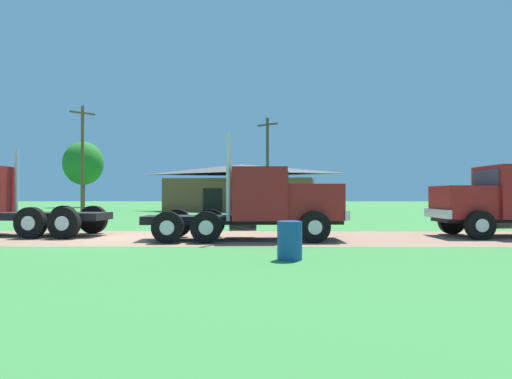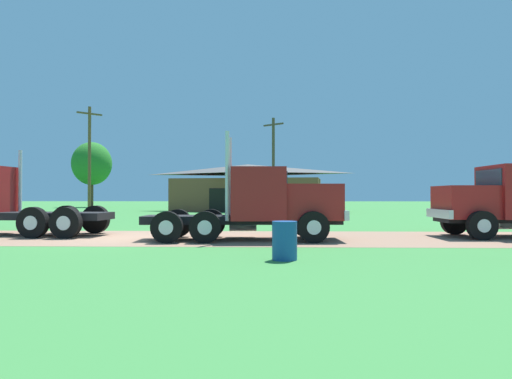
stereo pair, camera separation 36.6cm
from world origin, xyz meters
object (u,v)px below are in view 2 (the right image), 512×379
object	(u,v)px
truck_far_left	(512,204)
shed_building	(247,189)
truck_foreground_white	(267,204)
utility_pole_near	(89,157)
steel_barrel	(285,241)
utility_pole_far	(273,162)

from	to	relation	value
truck_far_left	shed_building	xyz separation A→B (m)	(-11.28, 27.35, 0.96)
truck_far_left	shed_building	size ratio (longest dim) A/B	0.53
truck_foreground_white	utility_pole_near	xyz separation A→B (m)	(-15.43, 22.65, 3.60)
truck_foreground_white	truck_far_left	bearing A→B (deg)	7.88
truck_foreground_white	utility_pole_near	distance (m)	27.65
steel_barrel	utility_pole_far	world-z (taller)	utility_pole_far
truck_foreground_white	truck_far_left	size ratio (longest dim) A/B	0.86
shed_building	utility_pole_near	size ratio (longest dim) A/B	1.68
truck_foreground_white	utility_pole_near	world-z (taller)	utility_pole_near
steel_barrel	utility_pole_far	xyz separation A→B (m)	(-0.09, 29.86, 4.04)
steel_barrel	utility_pole_near	world-z (taller)	utility_pole_near
utility_pole_near	shed_building	bearing A→B (deg)	24.14
truck_far_left	steel_barrel	distance (m)	10.70
steel_barrel	utility_pole_far	distance (m)	30.13
truck_foreground_white	steel_barrel	world-z (taller)	truck_foreground_white
shed_building	utility_pole_far	distance (m)	5.05
utility_pole_near	utility_pole_far	xyz separation A→B (m)	(15.82, 2.24, -0.34)
truck_foreground_white	shed_building	world-z (taller)	shed_building
shed_building	utility_pole_far	world-z (taller)	utility_pole_far
truck_far_left	shed_building	world-z (taller)	shed_building
truck_far_left	utility_pole_near	distance (m)	32.77
steel_barrel	truck_far_left	bearing A→B (deg)	35.70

